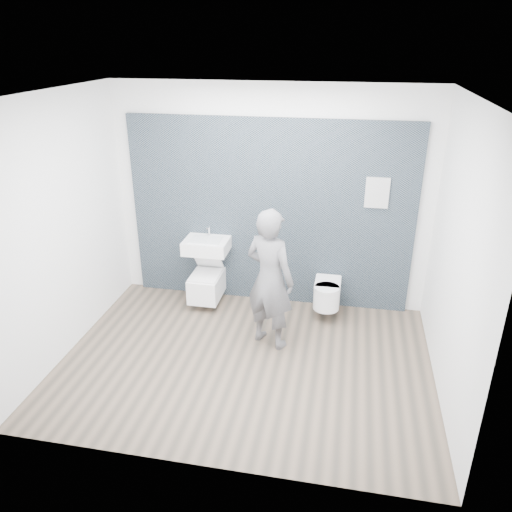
% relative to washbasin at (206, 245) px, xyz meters
% --- Properties ---
extents(ground, '(4.00, 4.00, 0.00)m').
position_rel_washbasin_xyz_m(ground, '(0.77, -1.23, -0.81)').
color(ground, brown).
rests_on(ground, ground).
extents(room_shell, '(4.00, 4.00, 4.00)m').
position_rel_washbasin_xyz_m(room_shell, '(0.77, -1.23, 0.93)').
color(room_shell, silver).
rests_on(room_shell, ground).
extents(tile_wall, '(3.60, 0.06, 2.40)m').
position_rel_washbasin_xyz_m(tile_wall, '(0.77, 0.24, -0.81)').
color(tile_wall, black).
rests_on(tile_wall, ground).
extents(washbasin, '(0.56, 0.42, 0.42)m').
position_rel_washbasin_xyz_m(washbasin, '(0.00, 0.00, 0.00)').
color(washbasin, white).
rests_on(washbasin, ground).
extents(toilet_square, '(0.38, 0.55, 0.67)m').
position_rel_washbasin_xyz_m(toilet_square, '(-0.00, -0.06, -0.52)').
color(toilet_square, white).
rests_on(toilet_square, ground).
extents(toilet_rounded, '(0.33, 0.56, 0.30)m').
position_rel_washbasin_xyz_m(toilet_rounded, '(1.57, -0.07, -0.50)').
color(toilet_rounded, white).
rests_on(toilet_rounded, ground).
extents(info_placard, '(0.28, 0.03, 0.37)m').
position_rel_washbasin_xyz_m(info_placard, '(2.07, 0.20, -0.81)').
color(info_placard, white).
rests_on(info_placard, ground).
extents(visitor, '(0.70, 0.60, 1.63)m').
position_rel_washbasin_xyz_m(visitor, '(0.96, -0.81, 0.01)').
color(visitor, slate).
rests_on(visitor, ground).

